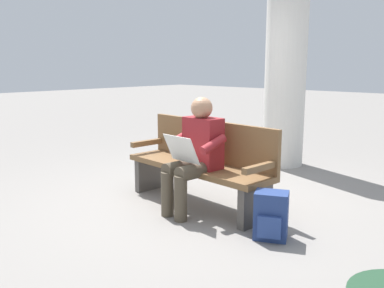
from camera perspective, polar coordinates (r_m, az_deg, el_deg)
The scene contains 5 objects.
ground_plane at distance 4.59m, azimuth 0.65°, elevation -8.24°, with size 40.00×40.00×0.00m, color gray.
bench_near at distance 4.51m, azimuth 1.31°, elevation -2.52°, with size 1.83×0.60×0.90m.
person_seated at distance 4.22m, azimuth 0.42°, elevation -1.10°, with size 0.59×0.59×1.18m.
backpack at distance 3.74m, azimuth 10.73°, elevation -9.62°, with size 0.35×0.33×0.42m.
support_pillar at distance 6.37m, azimuth 12.72°, elevation 11.48°, with size 0.60×0.60×3.21m, color silver.
Camera 1 is at (-2.92, 3.21, 1.49)m, focal length 39.07 mm.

